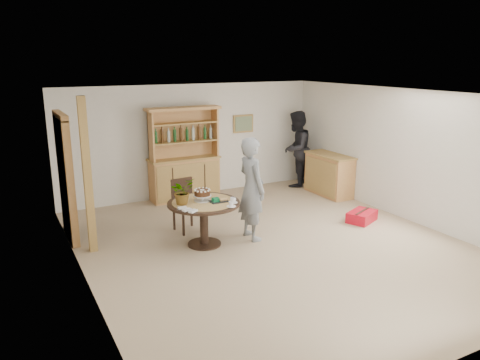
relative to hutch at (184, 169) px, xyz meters
name	(u,v)px	position (x,y,z in m)	size (l,w,h in m)	color
ground	(273,246)	(0.30, -3.24, -0.69)	(7.00, 7.00, 0.00)	tan
room_shell	(275,143)	(0.30, -3.23, 1.05)	(6.04, 7.04, 2.52)	white
doorway	(65,176)	(-2.63, -1.24, 0.42)	(0.13, 1.10, 2.18)	black
pine_post	(87,177)	(-2.40, -2.04, 0.56)	(0.12, 0.12, 2.50)	tan
hutch	(184,169)	(0.00, 0.00, 0.00)	(1.62, 0.54, 2.04)	tan
sideboard	(329,174)	(3.04, -1.24, -0.22)	(0.54, 1.26, 0.94)	tan
dining_table	(204,211)	(-0.70, -2.66, -0.08)	(1.20, 1.20, 0.76)	black
dining_chair	(185,201)	(-0.71, -1.83, -0.15)	(0.47, 0.47, 0.95)	black
birthday_cake	(202,194)	(-0.70, -2.61, 0.19)	(0.30, 0.30, 0.20)	white
flower_vase	(182,191)	(-1.05, -2.61, 0.28)	(0.38, 0.33, 0.42)	#3F7233
gift_tray	(219,200)	(-0.48, -2.78, 0.10)	(0.30, 0.20, 0.08)	black
coffee_cup_a	(233,200)	(-0.30, -2.94, 0.11)	(0.15, 0.15, 0.09)	white
coffee_cup_b	(231,204)	(-0.42, -3.11, 0.11)	(0.15, 0.15, 0.08)	white
napkins	(187,210)	(-1.11, -2.97, 0.09)	(0.24, 0.33, 0.03)	white
teen_boy	(252,189)	(0.15, -2.76, 0.20)	(0.65, 0.43, 1.78)	slate
adult_person	(296,149)	(2.80, -0.24, 0.23)	(0.89, 0.69, 1.83)	black
red_suitcase	(362,216)	(2.45, -3.01, -0.59)	(0.71, 0.61, 0.21)	red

